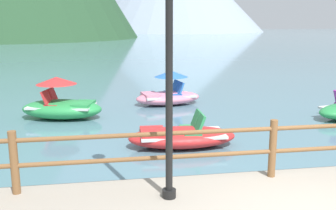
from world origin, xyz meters
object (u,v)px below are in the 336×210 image
object	(u,v)px
pedal_boat_2	(62,105)
pedal_boat_3	(181,136)
pedal_boat_1	(168,93)
lamp_post	(169,8)

from	to	relation	value
pedal_boat_2	pedal_boat_3	distance (m)	4.46
pedal_boat_1	pedal_boat_3	bearing A→B (deg)	-95.67
pedal_boat_2	pedal_boat_3	bearing A→B (deg)	-47.06
lamp_post	pedal_boat_2	distance (m)	7.52
lamp_post	pedal_boat_2	world-z (taller)	lamp_post
lamp_post	pedal_boat_3	distance (m)	4.53
pedal_boat_1	pedal_boat_3	size ratio (longest dim) A/B	0.97
pedal_boat_1	pedal_boat_2	world-z (taller)	pedal_boat_2
pedal_boat_1	lamp_post	bearing A→B (deg)	-99.30
lamp_post	pedal_boat_3	size ratio (longest dim) A/B	1.73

